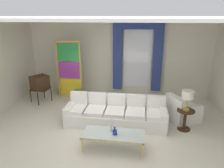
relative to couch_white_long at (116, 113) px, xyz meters
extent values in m
plane|color=silver|center=(-0.28, -0.40, -0.31)|extent=(16.00, 16.00, 0.00)
cube|color=silver|center=(-0.28, 2.66, 1.19)|extent=(8.00, 0.12, 3.00)
cube|color=white|center=(-0.28, 0.40, 2.71)|extent=(8.00, 7.60, 0.04)
cube|color=white|center=(0.49, 2.58, 1.24)|extent=(1.10, 0.02, 2.50)
cylinder|color=gold|center=(0.49, 2.50, 2.55)|extent=(2.00, 0.04, 0.04)
cube|color=navy|center=(-0.28, 2.48, 1.24)|extent=(0.36, 0.12, 2.70)
cube|color=navy|center=(1.26, 2.48, 1.24)|extent=(0.36, 0.12, 2.70)
cube|color=navy|center=(0.49, 2.48, 2.41)|extent=(1.80, 0.10, 0.28)
cube|color=white|center=(0.00, -0.10, -0.12)|extent=(2.91, 0.93, 0.38)
cube|color=white|center=(0.00, 0.27, 0.08)|extent=(2.90, 0.23, 0.78)
cube|color=white|center=(1.36, -0.08, -0.03)|extent=(0.21, 0.86, 0.56)
cube|color=white|center=(-1.36, -0.11, -0.03)|extent=(0.21, 0.86, 0.56)
cube|color=white|center=(1.16, -0.13, 0.13)|extent=(0.54, 0.74, 0.12)
cube|color=white|center=(1.16, 0.19, 0.35)|extent=(0.51, 0.14, 0.40)
cube|color=white|center=(0.58, -0.14, 0.13)|extent=(0.54, 0.74, 0.12)
cube|color=white|center=(0.58, 0.18, 0.35)|extent=(0.51, 0.14, 0.40)
cube|color=white|center=(0.00, -0.15, 0.13)|extent=(0.54, 0.74, 0.12)
cube|color=white|center=(0.00, 0.17, 0.35)|extent=(0.51, 0.14, 0.40)
cube|color=white|center=(-0.58, -0.15, 0.13)|extent=(0.54, 0.74, 0.12)
cube|color=white|center=(-0.58, 0.17, 0.35)|extent=(0.51, 0.14, 0.40)
cube|color=white|center=(-1.16, -0.16, 0.13)|extent=(0.54, 0.74, 0.12)
cube|color=white|center=(-1.16, 0.16, 0.35)|extent=(0.51, 0.14, 0.40)
cube|color=silver|center=(0.11, -1.28, 0.09)|extent=(1.47, 0.59, 0.02)
cube|color=gold|center=(0.11, -1.01, 0.07)|extent=(1.47, 0.04, 0.03)
cube|color=gold|center=(0.11, -1.55, 0.07)|extent=(1.47, 0.04, 0.03)
cube|color=gold|center=(-0.61, -1.28, 0.07)|extent=(0.04, 0.59, 0.03)
cube|color=gold|center=(0.82, -1.28, 0.07)|extent=(0.04, 0.59, 0.03)
cylinder|color=gold|center=(-0.59, -1.03, -0.12)|extent=(0.04, 0.04, 0.38)
cylinder|color=gold|center=(0.80, -1.03, -0.12)|extent=(0.04, 0.04, 0.38)
cylinder|color=gold|center=(-0.59, -1.53, -0.12)|extent=(0.04, 0.04, 0.38)
cylinder|color=gold|center=(0.80, -1.53, -0.12)|extent=(0.04, 0.04, 0.38)
cylinder|color=navy|center=(0.15, -1.32, 0.16)|extent=(0.10, 0.10, 0.11)
cylinder|color=navy|center=(0.15, -1.32, 0.24)|extent=(0.04, 0.04, 0.05)
sphere|color=navy|center=(0.15, -1.32, 0.28)|extent=(0.05, 0.05, 0.05)
cylinder|color=silver|center=(0.05, -1.20, 0.23)|extent=(0.06, 0.06, 0.25)
cylinder|color=silver|center=(0.05, -1.20, 0.38)|extent=(0.03, 0.03, 0.06)
sphere|color=silver|center=(0.05, -1.20, 0.43)|extent=(0.04, 0.04, 0.04)
cube|color=#382314|center=(-2.97, 1.18, 0.19)|extent=(0.62, 0.54, 0.03)
cylinder|color=#382314|center=(-3.32, 1.06, -0.06)|extent=(0.04, 0.04, 0.50)
cylinder|color=#382314|center=(-3.03, 1.54, -0.06)|extent=(0.04, 0.04, 0.50)
cylinder|color=#382314|center=(-2.90, 0.81, -0.06)|extent=(0.04, 0.04, 0.50)
cylinder|color=#382314|center=(-2.62, 1.30, -0.06)|extent=(0.04, 0.04, 0.50)
cube|color=#382314|center=(-2.97, 1.18, 0.45)|extent=(0.70, 0.73, 0.48)
cube|color=black|center=(-3.17, 1.29, 0.47)|extent=(0.21, 0.34, 0.30)
cylinder|color=gold|center=(-3.21, 1.23, 0.28)|extent=(0.03, 0.04, 0.04)
cylinder|color=gold|center=(-3.13, 1.36, 0.28)|extent=(0.03, 0.04, 0.04)
cylinder|color=silver|center=(-2.97, 1.18, 0.87)|extent=(0.07, 0.12, 0.34)
cylinder|color=silver|center=(-2.97, 1.18, 0.87)|extent=(0.07, 0.12, 0.34)
cube|color=white|center=(2.02, 0.49, -0.11)|extent=(1.08, 1.08, 0.40)
cube|color=white|center=(2.02, 0.49, 0.14)|extent=(0.93, 0.93, 0.10)
cube|color=white|center=(1.74, 0.34, 0.09)|extent=(0.55, 0.80, 0.80)
cube|color=white|center=(1.87, 0.77, -0.02)|extent=(0.74, 0.50, 0.58)
cube|color=white|center=(2.17, 0.21, -0.02)|extent=(0.74, 0.50, 0.58)
cube|color=gold|center=(-2.49, 1.79, 0.79)|extent=(0.05, 0.05, 2.20)
cube|color=gold|center=(-1.59, 1.79, 0.79)|extent=(0.05, 0.05, 2.20)
cube|color=gold|center=(-2.04, 1.79, 1.86)|extent=(0.90, 0.05, 0.06)
cube|color=gold|center=(-2.04, 1.79, -0.26)|extent=(0.90, 0.05, 0.10)
cube|color=yellow|center=(-2.04, 1.79, 0.13)|extent=(0.82, 0.02, 0.64)
cube|color=purple|center=(-2.04, 1.79, 0.79)|extent=(0.82, 0.02, 0.64)
cube|color=#238E3D|center=(-2.04, 1.79, 1.46)|extent=(0.82, 0.02, 0.64)
cylinder|color=beige|center=(-1.72, 1.60, -0.28)|extent=(0.16, 0.16, 0.06)
ellipsoid|color=#163798|center=(-1.72, 1.60, -0.17)|extent=(0.18, 0.32, 0.20)
sphere|color=#163798|center=(-1.72, 1.74, -0.06)|extent=(0.09, 0.09, 0.09)
cone|color=gold|center=(-1.72, 1.80, -0.06)|extent=(0.02, 0.04, 0.02)
cone|color=#287A52|center=(-1.72, 1.42, -0.07)|extent=(0.44, 0.40, 0.50)
cylinder|color=#382314|center=(1.96, -0.10, 0.27)|extent=(0.48, 0.48, 0.03)
cylinder|color=#382314|center=(1.96, -0.10, -0.02)|extent=(0.08, 0.08, 0.55)
cylinder|color=#382314|center=(1.96, -0.10, -0.29)|extent=(0.36, 0.36, 0.03)
cylinder|color=#B29338|center=(1.96, -0.10, 0.31)|extent=(0.18, 0.18, 0.04)
cylinder|color=#B29338|center=(1.96, -0.10, 0.51)|extent=(0.03, 0.03, 0.36)
cylinder|color=silver|center=(1.96, -0.10, 0.75)|extent=(0.32, 0.32, 0.22)
camera|label=1|loc=(0.74, -5.54, 2.76)|focal=33.30mm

